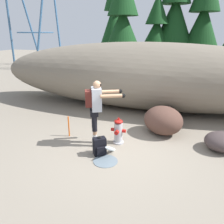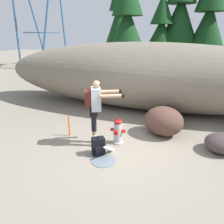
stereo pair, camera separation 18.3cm
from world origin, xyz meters
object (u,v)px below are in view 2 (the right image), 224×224
Objects in this scene: fire_hydrant at (118,132)px; boulder_large at (164,121)px; utility_worker at (96,105)px; boulder_small at (223,143)px; survey_stake at (69,126)px; boulder_mid at (168,116)px; spare_backpack at (98,146)px.

fire_hydrant is 1.45m from boulder_large.
utility_worker is at bearing -153.69° from fire_hydrant.
boulder_large is at bearing 43.51° from fire_hydrant.
fire_hydrant reaches higher than boulder_small.
fire_hydrant is 1.20× the size of survey_stake.
fire_hydrant reaches higher than boulder_mid.
fire_hydrant reaches higher than spare_backpack.
spare_backpack reaches higher than boulder_small.
boulder_large reaches higher than boulder_mid.
boulder_small is at bearing -39.39° from boulder_mid.
utility_worker reaches higher than boulder_mid.
utility_worker is at bearing -11.66° from survey_stake.
spare_backpack is at bearing -29.39° from survey_stake.
boulder_large is at bearing 22.74° from survey_stake.
boulder_mid is at bearing 35.25° from survey_stake.
fire_hydrant is 2.04m from boulder_mid.
fire_hydrant is at bearing 122.74° from spare_backpack.
boulder_large is 1.49× the size of boulder_mid.
utility_worker is 3.30m from boulder_small.
spare_backpack is (-0.24, -0.74, -0.11)m from fire_hydrant.
fire_hydrant is at bearing -169.25° from boulder_small.
fire_hydrant is 0.95m from utility_worker.
survey_stake is at bearing 141.60° from utility_worker.
survey_stake is (-4.05, -0.55, 0.07)m from boulder_small.
boulder_small is (3.10, 0.74, -0.86)m from utility_worker.
boulder_large is at bearing 161.75° from boulder_small.
fire_hydrant is at bearing -0.43° from utility_worker.
utility_worker is 2.66m from boulder_mid.
spare_backpack is (0.26, -0.49, -0.87)m from utility_worker.
survey_stake is (-1.46, -0.05, -0.03)m from fire_hydrant.
survey_stake is at bearing -157.26° from boulder_large.
spare_backpack is at bearing -88.35° from utility_worker.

